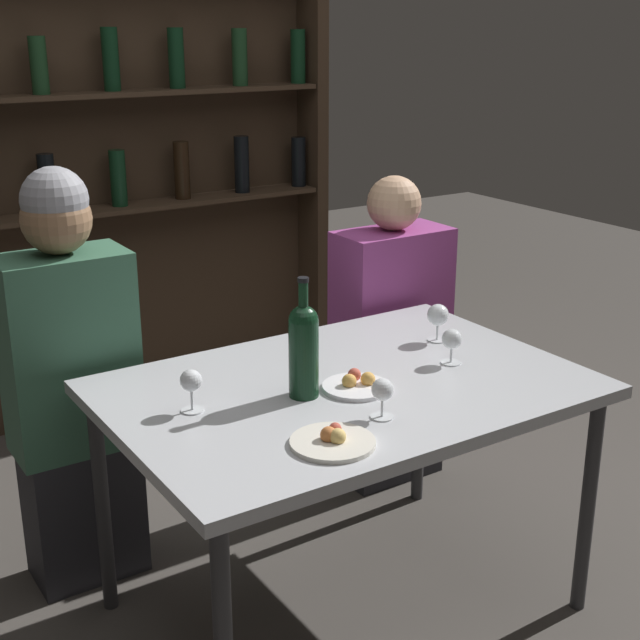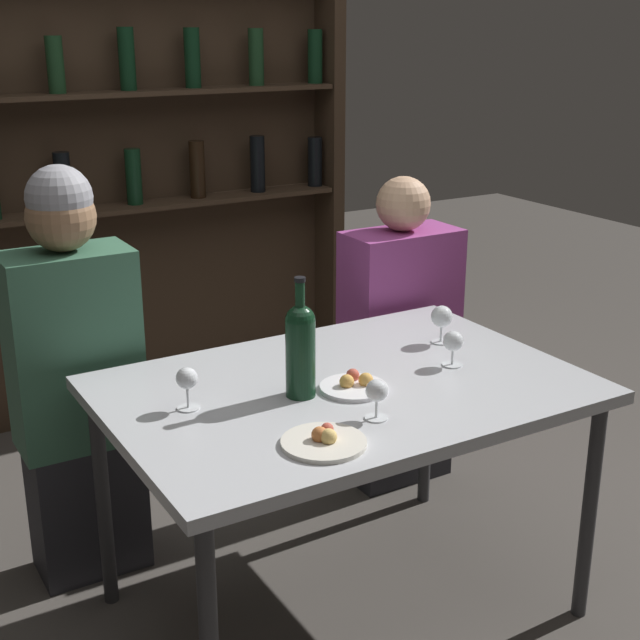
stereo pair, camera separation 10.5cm
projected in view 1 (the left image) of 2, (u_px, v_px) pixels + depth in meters
ground_plane at (344, 606)px, 2.74m from camera, size 10.00×10.00×0.00m
dining_table at (346, 403)px, 2.52m from camera, size 1.32×0.90×0.74m
wine_rack_wall at (113, 164)px, 3.76m from camera, size 2.00×0.21×2.16m
wine_bottle at (304, 346)px, 2.37m from camera, size 0.08×0.08×0.33m
wine_glass_0 at (438, 316)px, 2.81m from camera, size 0.07×0.07×0.12m
wine_glass_1 at (191, 383)px, 2.30m from camera, size 0.06×0.06×0.12m
wine_glass_2 at (382, 392)px, 2.26m from camera, size 0.06×0.06×0.11m
wine_glass_3 at (452, 340)px, 2.62m from camera, size 0.06×0.06×0.11m
food_plate_0 at (333, 440)px, 2.14m from camera, size 0.21×0.21×0.04m
food_plate_1 at (357, 384)px, 2.46m from camera, size 0.19×0.19×0.05m
seated_person_left at (73, 387)px, 2.71m from camera, size 0.38×0.22×1.32m
seated_person_right at (390, 342)px, 3.37m from camera, size 0.43×0.22×1.18m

